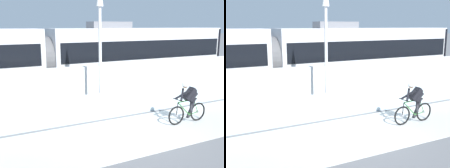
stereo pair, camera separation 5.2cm
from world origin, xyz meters
TOP-DOWN VIEW (x-y plane):
  - ground_plane at (0.00, 0.00)m, footprint 200.00×200.00m
  - bike_path_deck at (0.00, 0.00)m, footprint 32.00×3.20m
  - glass_parapet at (0.00, 1.85)m, footprint 32.00×0.05m
  - concrete_barrier_wall at (0.00, 3.65)m, footprint 32.00×0.36m
  - tram_rail_near at (0.00, 6.13)m, footprint 32.00×0.08m
  - tram_rail_far at (0.00, 7.57)m, footprint 32.00×0.08m
  - tram at (-1.18, 6.85)m, footprint 22.56×2.54m
  - cyclist_on_bike at (2.40, 0.00)m, footprint 1.77×0.58m
  - lamp_post_antenna at (-0.19, 2.15)m, footprint 0.28×0.28m

SIDE VIEW (x-z plane):
  - ground_plane at x=0.00m, z-range 0.00..0.00m
  - tram_rail_near at x=0.00m, z-range 0.00..0.01m
  - tram_rail_far at x=0.00m, z-range 0.00..0.01m
  - bike_path_deck at x=0.00m, z-range 0.00..0.01m
  - glass_parapet at x=0.00m, z-range 0.00..1.06m
  - cyclist_on_bike at x=2.40m, z-range -0.02..1.59m
  - concrete_barrier_wall at x=0.00m, z-range 0.00..1.86m
  - tram at x=-1.18m, z-range -0.01..3.80m
  - lamp_post_antenna at x=-0.19m, z-range 0.69..5.89m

